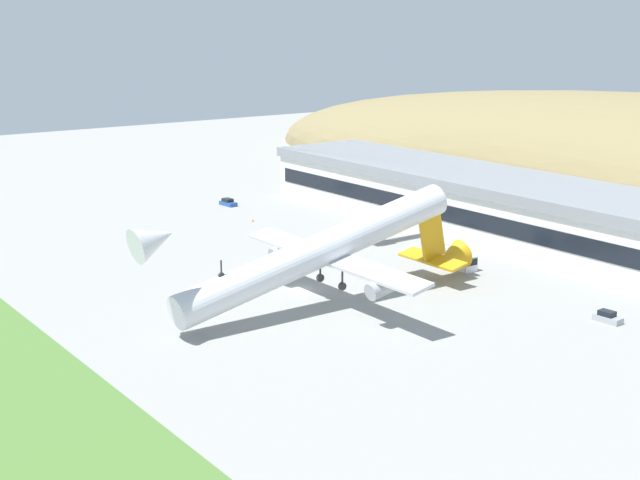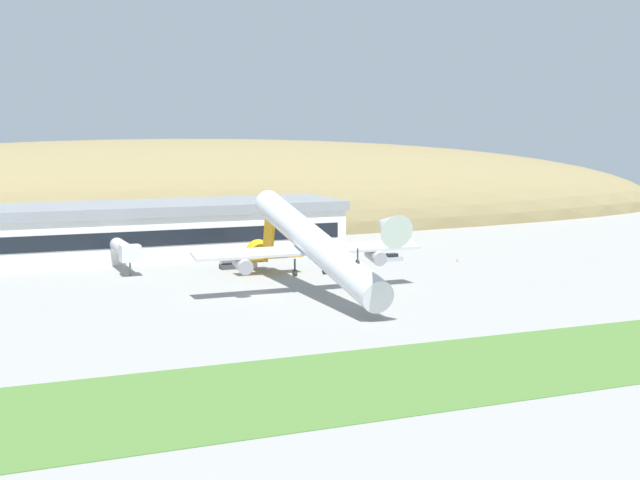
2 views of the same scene
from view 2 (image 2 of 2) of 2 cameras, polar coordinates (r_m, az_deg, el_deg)
The scene contains 9 objects.
ground_plane at distance 136.19m, azimuth -3.93°, elevation -3.55°, with size 410.72×410.72×0.00m, color gray.
grass_strip_foreground at distance 93.03m, azimuth 5.95°, elevation -8.60°, with size 369.64×23.33×0.08m, color #4C7533.
hill_backdrop at distance 240.29m, azimuth -9.19°, elevation 1.01°, with size 324.29×81.71×45.24m, color olive.
terminal_building at distance 178.58m, azimuth -13.63°, elevation 0.75°, with size 95.25×22.29×10.62m.
jetway_0 at distance 160.80m, azimuth -12.38°, elevation -0.62°, with size 3.38×14.24×5.43m.
cargo_airplane at distance 136.15m, azimuth -0.47°, elevation -0.30°, with size 36.97×54.58×15.77m.
service_car_0 at distance 171.47m, azimuth 4.67°, elevation -1.14°, with size 3.75×1.91×1.48m.
fuel_truck at distance 162.40m, azimuth -5.31°, elevation -1.30°, with size 6.79×2.67×3.21m.
traffic_cone_1 at distance 172.39m, azimuth 8.77°, elevation -1.27°, with size 0.52×0.52×0.58m.
Camera 2 is at (-43.54, -126.56, 25.18)m, focal length 50.00 mm.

